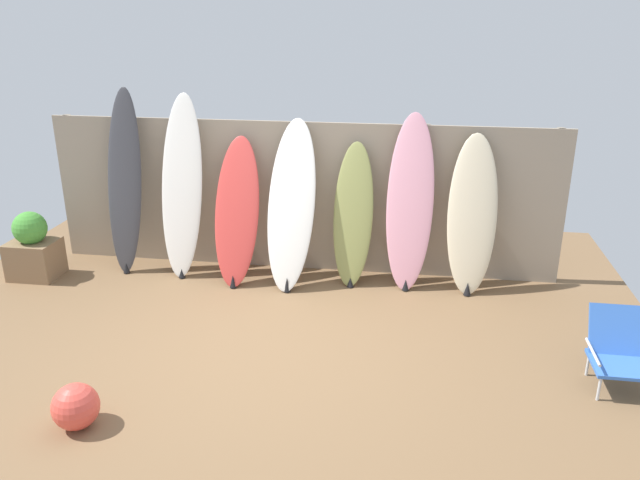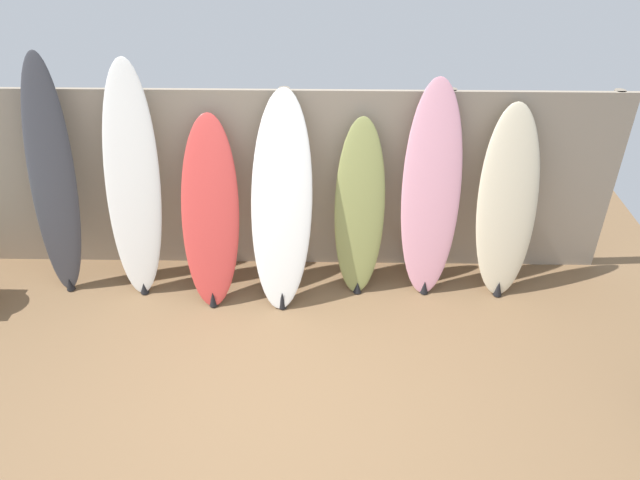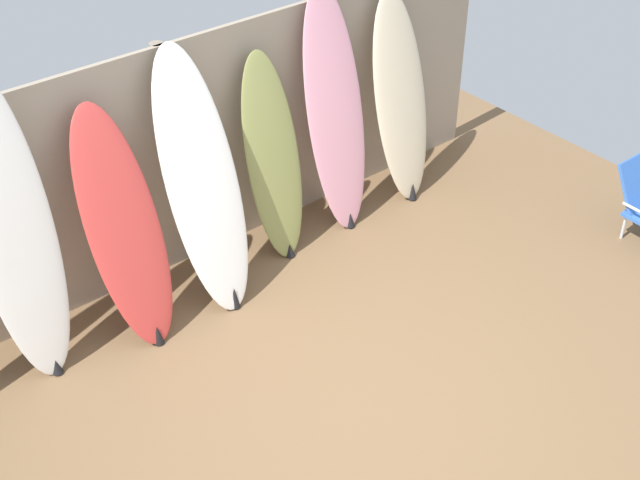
# 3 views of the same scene
# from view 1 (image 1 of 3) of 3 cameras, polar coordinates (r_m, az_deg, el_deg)

# --- Properties ---
(ground) EXTENTS (7.68, 7.68, 0.00)m
(ground) POSITION_cam_1_polar(r_m,az_deg,el_deg) (6.00, -5.29, -9.85)
(ground) COLOR brown
(fence_back) EXTENTS (6.08, 0.11, 1.80)m
(fence_back) POSITION_cam_1_polar(r_m,az_deg,el_deg) (7.45, -1.83, 3.94)
(fence_back) COLOR gray
(fence_back) RESTS_ON ground
(surfboard_charcoal_0) EXTENTS (0.48, 0.51, 2.17)m
(surfboard_charcoal_0) POSITION_cam_1_polar(r_m,az_deg,el_deg) (7.74, -17.43, 5.00)
(surfboard_charcoal_0) COLOR #38383D
(surfboard_charcoal_0) RESTS_ON ground
(surfboard_white_1) EXTENTS (0.56, 0.56, 2.12)m
(surfboard_white_1) POSITION_cam_1_polar(r_m,az_deg,el_deg) (7.45, -12.52, 4.67)
(surfboard_white_1) COLOR white
(surfboard_white_1) RESTS_ON ground
(surfboard_red_2) EXTENTS (0.52, 0.68, 1.66)m
(surfboard_red_2) POSITION_cam_1_polar(r_m,az_deg,el_deg) (7.20, -7.61, 2.50)
(surfboard_red_2) COLOR #D13D38
(surfboard_red_2) RESTS_ON ground
(surfboard_white_3) EXTENTS (0.60, 0.78, 1.87)m
(surfboard_white_3) POSITION_cam_1_polar(r_m,az_deg,el_deg) (7.03, -2.64, 3.09)
(surfboard_white_3) COLOR white
(surfboard_white_3) RESTS_ON ground
(surfboard_olive_4) EXTENTS (0.48, 0.47, 1.63)m
(surfboard_olive_4) POSITION_cam_1_polar(r_m,az_deg,el_deg) (7.08, 3.05, 2.19)
(surfboard_olive_4) COLOR olive
(surfboard_olive_4) RESTS_ON ground
(surfboard_pink_5) EXTENTS (0.54, 0.52, 1.96)m
(surfboard_pink_5) POSITION_cam_1_polar(r_m,az_deg,el_deg) (7.02, 8.22, 3.27)
(surfboard_pink_5) COLOR pink
(surfboard_pink_5) RESTS_ON ground
(surfboard_cream_6) EXTENTS (0.54, 0.51, 1.76)m
(surfboard_cream_6) POSITION_cam_1_polar(r_m,az_deg,el_deg) (7.06, 13.74, 2.16)
(surfboard_cream_6) COLOR beige
(surfboard_cream_6) RESTS_ON ground
(beach_chair) EXTENTS (0.50, 0.57, 0.64)m
(beach_chair) POSITION_cam_1_polar(r_m,az_deg,el_deg) (5.89, 25.68, -8.99)
(beach_chair) COLOR silver
(beach_chair) RESTS_ON ground
(planter_box) EXTENTS (0.54, 0.45, 0.81)m
(planter_box) POSITION_cam_1_polar(r_m,az_deg,el_deg) (8.08, -24.74, -0.70)
(planter_box) COLOR #846647
(planter_box) RESTS_ON ground
(beach_ball) EXTENTS (0.36, 0.36, 0.36)m
(beach_ball) POSITION_cam_1_polar(r_m,az_deg,el_deg) (5.24, -21.44, -13.98)
(beach_ball) COLOR #E54C3F
(beach_ball) RESTS_ON ground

